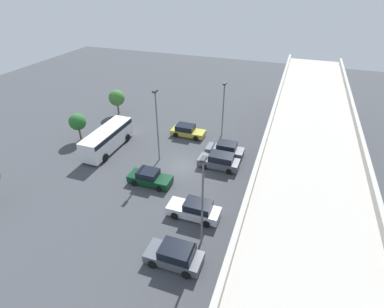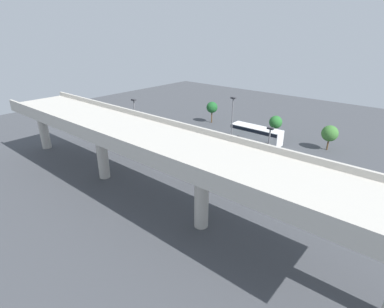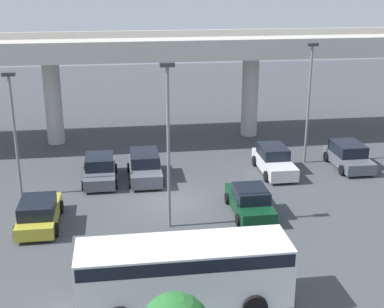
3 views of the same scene
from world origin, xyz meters
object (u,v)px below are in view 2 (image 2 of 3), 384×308
at_px(parked_car_3, 202,146).
at_px(tree_front_right, 212,107).
at_px(parked_car_2, 205,169).
at_px(tree_front_centre, 276,122).
at_px(shuttle_bus, 256,134).
at_px(lamp_post_mid_lot, 135,124).
at_px(lamp_post_by_overpass, 232,123).
at_px(parked_car_1, 223,176).
at_px(lamp_post_near_aisle, 268,153).
at_px(parked_car_0, 270,166).
at_px(parked_car_5, 133,144).
at_px(tree_front_left, 330,133).
at_px(parked_car_4, 158,152).

height_order(parked_car_3, tree_front_right, tree_front_right).
xyz_separation_m(parked_car_2, tree_front_centre, (-0.16, -18.72, 1.73)).
relative_size(parked_car_3, shuttle_bus, 0.55).
relative_size(parked_car_2, lamp_post_mid_lot, 0.56).
height_order(lamp_post_mid_lot, lamp_post_by_overpass, lamp_post_by_overpass).
bearing_deg(parked_car_1, tree_front_centre, 8.08).
relative_size(parked_car_1, lamp_post_by_overpass, 0.53).
height_order(parked_car_2, lamp_post_near_aisle, lamp_post_near_aisle).
relative_size(parked_car_0, parked_car_3, 0.99).
distance_m(parked_car_5, tree_front_left, 29.28).
bearing_deg(lamp_post_by_overpass, lamp_post_mid_lot, 39.71).
bearing_deg(parked_car_3, parked_car_5, -53.13).
bearing_deg(parked_car_3, lamp_post_by_overpass, 102.40).
relative_size(lamp_post_near_aisle, tree_front_left, 1.91).
height_order(parked_car_3, parked_car_5, parked_car_5).
bearing_deg(parked_car_5, lamp_post_mid_lot, -116.18).
relative_size(parked_car_0, tree_front_centre, 1.24).
bearing_deg(shuttle_bus, parked_car_0, -50.72).
xyz_separation_m(parked_car_2, parked_car_4, (8.42, -0.01, -0.02)).
relative_size(parked_car_4, tree_front_centre, 1.31).
relative_size(parked_car_1, tree_front_centre, 1.23).
relative_size(shuttle_bus, tree_front_centre, 2.27).
bearing_deg(tree_front_left, tree_front_centre, -2.21).
relative_size(parked_car_1, tree_front_right, 1.09).
bearing_deg(parked_car_4, parked_car_1, -90.02).
bearing_deg(tree_front_right, parked_car_2, 124.80).
bearing_deg(parked_car_2, lamp_post_mid_lot, 97.62).
distance_m(parked_car_1, lamp_post_mid_lot, 14.52).
height_order(lamp_post_by_overpass, tree_front_right, lamp_post_by_overpass).
bearing_deg(shuttle_bus, lamp_post_by_overpass, -91.05).
bearing_deg(tree_front_left, parked_car_4, 46.69).
distance_m(tree_front_centre, tree_front_right, 13.00).
height_order(parked_car_4, lamp_post_near_aisle, lamp_post_near_aisle).
distance_m(parked_car_3, lamp_post_by_overpass, 6.23).
height_order(parked_car_4, tree_front_right, tree_front_right).
xyz_separation_m(parked_car_1, parked_car_2, (2.81, 0.01, 0.06)).
height_order(parked_car_3, tree_front_centre, tree_front_centre).
bearing_deg(lamp_post_near_aisle, parked_car_2, 12.60).
height_order(parked_car_0, shuttle_bus, shuttle_bus).
xyz_separation_m(parked_car_2, lamp_post_mid_lot, (11.06, 1.48, 3.97)).
relative_size(parked_car_4, tree_front_left, 1.25).
relative_size(lamp_post_by_overpass, tree_front_right, 2.08).
height_order(lamp_post_mid_lot, tree_front_left, lamp_post_mid_lot).
xyz_separation_m(shuttle_bus, tree_front_right, (12.12, -4.55, 1.38)).
bearing_deg(parked_car_3, shuttle_bus, 149.81).
bearing_deg(lamp_post_near_aisle, tree_front_centre, -67.10).
relative_size(parked_car_3, lamp_post_by_overpass, 0.54).
xyz_separation_m(lamp_post_near_aisle, tree_front_left, (-1.54, -16.74, -1.71)).
distance_m(shuttle_bus, lamp_post_by_overpass, 7.68).
xyz_separation_m(shuttle_bus, lamp_post_mid_lot, (10.34, 15.40, 3.16)).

